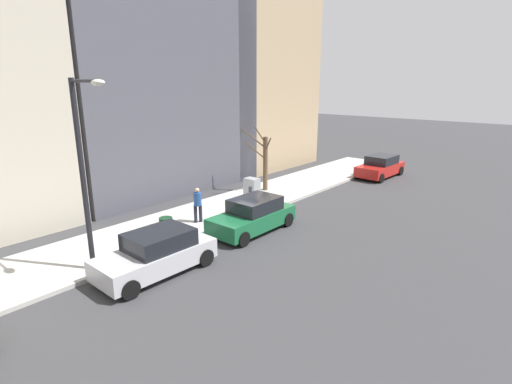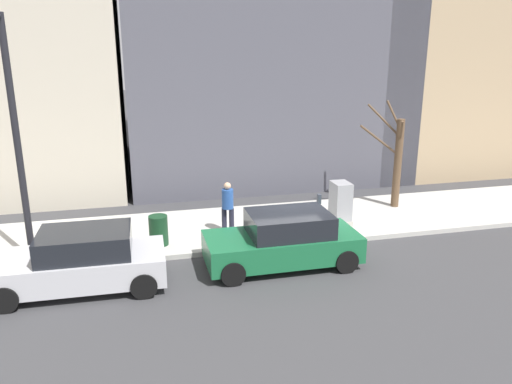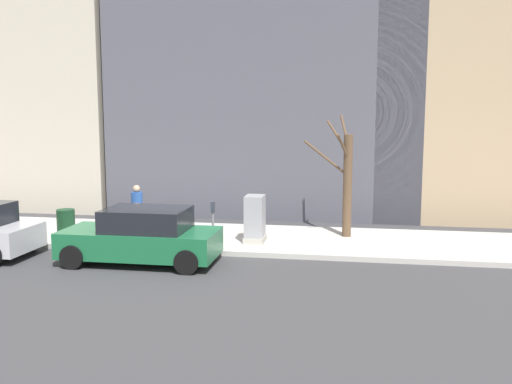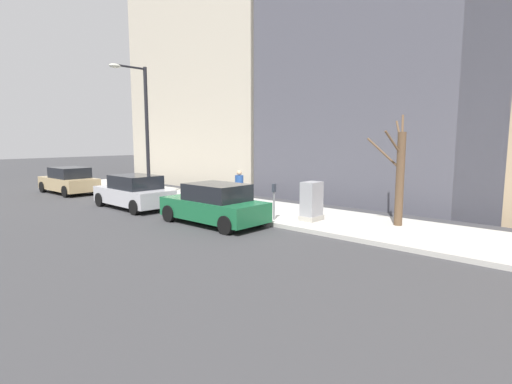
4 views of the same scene
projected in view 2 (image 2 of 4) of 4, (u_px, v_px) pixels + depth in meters
ground_plane at (291, 248)px, 15.02m from camera, size 120.00×120.00×0.00m
sidewalk at (273, 224)px, 16.87m from camera, size 4.00×36.00×0.15m
parked_car_green at (284, 240)px, 13.67m from camera, size 1.93×4.21×1.52m
parked_car_silver at (81, 261)px, 12.35m from camera, size 2.00×4.24×1.52m
parking_meter at (319, 210)px, 15.40m from camera, size 0.14×0.10×1.35m
utility_box at (340, 204)px, 16.48m from camera, size 0.83×0.61×1.43m
streetlamp at (12, 123)px, 12.47m from camera, size 1.97×0.32×6.50m
bare_tree at (396, 159)px, 18.05m from camera, size 1.92×1.56×3.85m
trash_bin at (159, 230)px, 14.80m from camera, size 0.56×0.56×0.90m
pedestrian_near_meter at (228, 205)px, 15.60m from camera, size 0.36×0.37×1.66m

